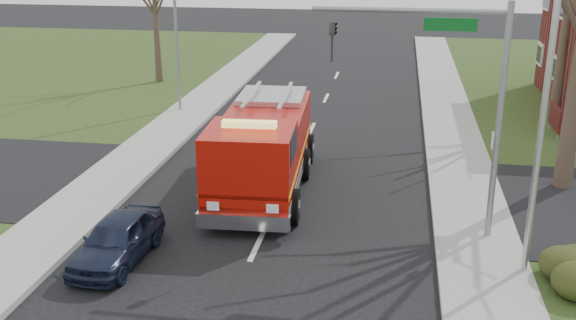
# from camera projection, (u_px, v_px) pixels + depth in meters

# --- Properties ---
(ground) EXTENTS (120.00, 120.00, 0.00)m
(ground) POSITION_uv_depth(u_px,v_px,m) (257.00, 246.00, 19.14)
(ground) COLOR black
(ground) RESTS_ON ground
(sidewalk_right) EXTENTS (2.40, 80.00, 0.15)m
(sidewalk_right) POSITION_uv_depth(u_px,v_px,m) (482.00, 260.00, 18.17)
(sidewalk_right) COLOR gray
(sidewalk_right) RESTS_ON ground
(sidewalk_left) EXTENTS (2.40, 80.00, 0.15)m
(sidewalk_left) POSITION_uv_depth(u_px,v_px,m) (54.00, 229.00, 20.07)
(sidewalk_left) COLOR gray
(sidewalk_left) RESTS_ON ground
(health_center_sign) EXTENTS (0.12, 2.00, 1.40)m
(health_center_sign) POSITION_uv_depth(u_px,v_px,m) (555.00, 117.00, 28.92)
(health_center_sign) COLOR #430F0F
(health_center_sign) RESTS_ON ground
(traffic_signal_mast) EXTENTS (5.29, 0.18, 6.80)m
(traffic_signal_mast) POSITION_uv_depth(u_px,v_px,m) (454.00, 78.00, 18.22)
(traffic_signal_mast) COLOR gray
(traffic_signal_mast) RESTS_ON ground
(streetlight_pole) EXTENTS (1.48, 0.16, 8.40)m
(streetlight_pole) POSITION_uv_depth(u_px,v_px,m) (542.00, 105.00, 16.11)
(streetlight_pole) COLOR #B7BABF
(streetlight_pole) RESTS_ON ground
(utility_pole_far) EXTENTS (0.14, 0.14, 7.00)m
(utility_pole_far) POSITION_uv_depth(u_px,v_px,m) (177.00, 41.00, 32.12)
(utility_pole_far) COLOR gray
(utility_pole_far) RESTS_ON ground
(fire_engine) EXTENTS (3.35, 8.03, 3.18)m
(fire_engine) POSITION_uv_depth(u_px,v_px,m) (262.00, 151.00, 22.72)
(fire_engine) COLOR #B01008
(fire_engine) RESTS_ON ground
(parked_car_maroon) EXTENTS (1.71, 3.80, 1.27)m
(parked_car_maroon) POSITION_uv_depth(u_px,v_px,m) (117.00, 239.00, 18.09)
(parked_car_maroon) COLOR #171E33
(parked_car_maroon) RESTS_ON ground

